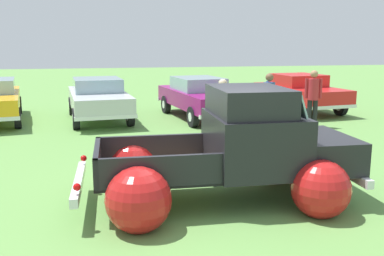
{
  "coord_description": "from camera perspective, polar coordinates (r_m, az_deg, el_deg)",
  "views": [
    {
      "loc": [
        -1.86,
        -6.78,
        2.64
      ],
      "look_at": [
        0.0,
        1.9,
        0.89
      ],
      "focal_mm": 40.73,
      "sensor_mm": 36.0,
      "label": 1
    }
  ],
  "objects": [
    {
      "name": "ground_plane",
      "position": [
        7.51,
        3.09,
        -9.45
      ],
      "size": [
        80.0,
        80.0,
        0.0
      ],
      "primitive_type": "plane",
      "color": "#609347"
    },
    {
      "name": "vintage_pickup_truck",
      "position": [
        7.38,
        6.09,
        -3.71
      ],
      "size": [
        4.68,
        2.87,
        1.96
      ],
      "rotation": [
        0.0,
        0.0,
        -0.03
      ],
      "color": "black",
      "rests_on": "ground"
    },
    {
      "name": "show_car_1",
      "position": [
        15.35,
        -12.19,
        3.95
      ],
      "size": [
        2.29,
        4.73,
        1.43
      ],
      "rotation": [
        0.0,
        0.0,
        -1.47
      ],
      "color": "black",
      "rests_on": "ground"
    },
    {
      "name": "show_car_2",
      "position": [
        15.39,
        0.98,
        4.21
      ],
      "size": [
        2.41,
        4.89,
        1.43
      ],
      "rotation": [
        0.0,
        0.0,
        -1.43
      ],
      "color": "black",
      "rests_on": "ground"
    },
    {
      "name": "show_car_3",
      "position": [
        17.42,
        13.91,
        4.7
      ],
      "size": [
        2.43,
        4.4,
        1.43
      ],
      "rotation": [
        0.0,
        0.0,
        -1.45
      ],
      "color": "black",
      "rests_on": "ground"
    },
    {
      "name": "spectator_0",
      "position": [
        14.15,
        15.57,
        4.21
      ],
      "size": [
        0.53,
        0.44,
        1.8
      ],
      "rotation": [
        0.0,
        0.0,
        1.22
      ],
      "color": "black",
      "rests_on": "ground"
    },
    {
      "name": "spectator_1",
      "position": [
        11.58,
        4.01,
        2.83
      ],
      "size": [
        0.4,
        0.54,
        1.7
      ],
      "rotation": [
        0.0,
        0.0,
        3.35
      ],
      "color": "#4C4742",
      "rests_on": "ground"
    },
    {
      "name": "spectator_2",
      "position": [
        13.03,
        10.03,
        3.77
      ],
      "size": [
        0.38,
        0.54,
        1.76
      ],
      "rotation": [
        0.0,
        0.0,
        3.03
      ],
      "color": "gray",
      "rests_on": "ground"
    }
  ]
}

